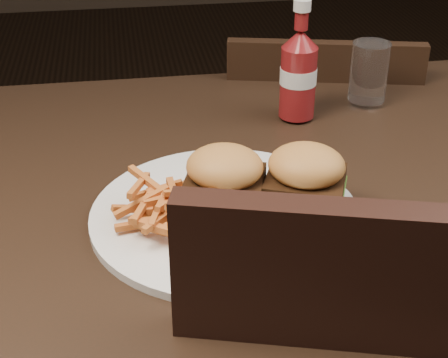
{
  "coord_description": "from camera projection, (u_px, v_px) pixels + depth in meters",
  "views": [
    {
      "loc": [
        -0.21,
        -0.76,
        1.21
      ],
      "look_at": [
        -0.1,
        -0.06,
        0.8
      ],
      "focal_mm": 55.0,
      "sensor_mm": 36.0,
      "label": 1
    }
  ],
  "objects": [
    {
      "name": "chair_far",
      "position": [
        310.0,
        187.0,
        1.52
      ],
      "size": [
        0.44,
        0.44,
        0.03
      ],
      "primitive_type": "cube",
      "rotation": [
        0.0,
        0.0,
        2.91
      ],
      "color": "black",
      "rests_on": "ground"
    },
    {
      "name": "sandwich_half_a",
      "position": [
        225.0,
        201.0,
        0.82
      ],
      "size": [
        0.1,
        0.1,
        0.02
      ],
      "primitive_type": "cube",
      "rotation": [
        0.0,
        0.0,
        -0.3
      ],
      "color": "beige",
      "rests_on": "plate"
    },
    {
      "name": "tumbler",
      "position": [
        369.0,
        72.0,
        1.1
      ],
      "size": [
        0.07,
        0.07,
        0.09
      ],
      "primitive_type": "cylinder",
      "rotation": [
        0.0,
        0.0,
        -0.12
      ],
      "color": "white",
      "rests_on": "dining_table"
    },
    {
      "name": "fries_pile",
      "position": [
        169.0,
        206.0,
        0.8
      ],
      "size": [
        0.1,
        0.1,
        0.04
      ],
      "primitive_type": null,
      "rotation": [
        0.0,
        0.0,
        0.0
      ],
      "color": "#D5542B",
      "rests_on": "plate"
    },
    {
      "name": "dining_table",
      "position": [
        291.0,
        195.0,
        0.92
      ],
      "size": [
        1.2,
        0.8,
        0.04
      ],
      "primitive_type": "cube",
      "color": "black",
      "rests_on": "ground"
    },
    {
      "name": "sandwich_half_b",
      "position": [
        304.0,
        200.0,
        0.83
      ],
      "size": [
        0.1,
        0.1,
        0.02
      ],
      "primitive_type": "cube",
      "rotation": [
        0.0,
        0.0,
        -0.39
      ],
      "color": "#F6EFB4",
      "rests_on": "plate"
    },
    {
      "name": "ketchup_bottle",
      "position": [
        298.0,
        82.0,
        1.05
      ],
      "size": [
        0.06,
        0.06,
        0.11
      ],
      "primitive_type": "cylinder",
      "rotation": [
        0.0,
        0.0,
        0.08
      ],
      "color": "maroon",
      "rests_on": "dining_table"
    },
    {
      "name": "plate",
      "position": [
        225.0,
        215.0,
        0.83
      ],
      "size": [
        0.33,
        0.33,
        0.01
      ],
      "primitive_type": "cylinder",
      "color": "white",
      "rests_on": "dining_table"
    }
  ]
}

